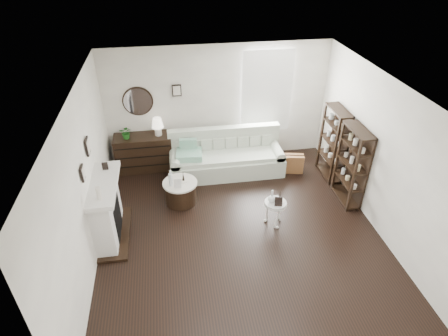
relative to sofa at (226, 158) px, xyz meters
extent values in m
plane|color=black|center=(-0.07, -2.08, -0.32)|extent=(5.50, 5.50, 0.00)
plane|color=white|center=(-0.07, -2.08, 2.38)|extent=(5.50, 5.50, 0.00)
plane|color=white|center=(-0.07, 0.67, 1.03)|extent=(5.00, 0.00, 5.00)
plane|color=white|center=(-0.07, -4.83, 1.03)|extent=(5.00, 0.00, 5.00)
plane|color=white|center=(-2.57, -2.08, 1.03)|extent=(0.00, 5.50, 5.50)
plane|color=white|center=(2.43, -2.08, 1.03)|extent=(0.00, 5.50, 5.50)
cube|color=white|center=(1.03, 0.65, 1.28)|extent=(1.00, 0.02, 1.80)
cube|color=white|center=(1.03, 0.59, 1.28)|extent=(1.15, 0.02, 1.90)
cylinder|color=silver|center=(-1.82, 0.64, 1.23)|extent=(0.60, 0.03, 0.60)
cube|color=black|center=(-0.97, 0.64, 1.43)|extent=(0.20, 0.03, 0.26)
cube|color=silver|center=(-2.40, -1.78, 0.23)|extent=(0.34, 1.20, 1.10)
cube|color=black|center=(-2.37, -1.78, 0.08)|extent=(0.30, 0.65, 0.70)
cube|color=silver|center=(-2.35, -1.78, 0.80)|extent=(0.44, 1.35, 0.08)
cube|color=black|center=(-2.32, -1.78, -0.30)|extent=(0.50, 1.40, 0.05)
cylinder|color=beige|center=(-2.35, -2.23, 0.95)|extent=(0.08, 0.08, 0.22)
cube|color=black|center=(-2.35, -1.38, 0.91)|extent=(0.10, 0.03, 0.14)
cube|color=black|center=(-2.54, -2.13, 1.28)|extent=(0.03, 0.18, 0.24)
cube|color=black|center=(-2.54, -1.48, 1.38)|extent=(0.03, 0.22, 0.28)
cube|color=black|center=(2.26, -0.53, 0.48)|extent=(0.30, 0.80, 1.60)
cylinder|color=beige|center=(2.24, -0.78, 0.20)|extent=(0.08, 0.08, 0.11)
cylinder|color=beige|center=(2.24, -0.53, 0.20)|extent=(0.08, 0.08, 0.11)
cylinder|color=beige|center=(2.24, -0.28, 0.20)|extent=(0.08, 0.08, 0.11)
cylinder|color=beige|center=(2.24, -0.78, 0.60)|extent=(0.08, 0.08, 0.11)
cylinder|color=beige|center=(2.24, -0.53, 0.60)|extent=(0.08, 0.08, 0.11)
cylinder|color=beige|center=(2.24, -0.28, 0.60)|extent=(0.08, 0.08, 0.11)
cylinder|color=beige|center=(2.24, -0.78, 1.00)|extent=(0.08, 0.08, 0.11)
cylinder|color=beige|center=(2.24, -0.53, 1.00)|extent=(0.08, 0.08, 0.11)
cylinder|color=beige|center=(2.24, -0.28, 1.00)|extent=(0.08, 0.08, 0.11)
cube|color=black|center=(2.26, -1.43, 0.48)|extent=(0.30, 0.80, 1.60)
cylinder|color=beige|center=(2.24, -1.68, 0.20)|extent=(0.08, 0.08, 0.11)
cylinder|color=beige|center=(2.24, -1.43, 0.20)|extent=(0.08, 0.08, 0.11)
cylinder|color=beige|center=(2.24, -1.18, 0.20)|extent=(0.08, 0.08, 0.11)
cylinder|color=beige|center=(2.24, -1.68, 0.60)|extent=(0.08, 0.08, 0.11)
cylinder|color=beige|center=(2.24, -1.43, 0.60)|extent=(0.08, 0.08, 0.11)
cylinder|color=beige|center=(2.24, -1.18, 0.60)|extent=(0.08, 0.08, 0.11)
cylinder|color=beige|center=(2.24, -1.68, 1.00)|extent=(0.08, 0.08, 0.11)
cylinder|color=beige|center=(2.24, -1.43, 1.00)|extent=(0.08, 0.08, 0.11)
cylinder|color=beige|center=(2.24, -1.18, 1.00)|extent=(0.08, 0.08, 0.11)
cube|color=#A5B09D|center=(0.00, -0.08, -0.12)|extent=(2.52, 0.87, 0.41)
cube|color=#A5B09D|center=(0.00, -0.11, 0.13)|extent=(2.18, 0.70, 0.10)
cube|color=#A5B09D|center=(0.00, 0.26, 0.27)|extent=(2.52, 0.19, 0.77)
cube|color=#A5B09D|center=(-1.14, -0.08, -0.07)|extent=(0.21, 0.82, 0.50)
cube|color=#A5B09D|center=(1.14, -0.08, -0.07)|extent=(0.21, 0.82, 0.50)
cube|color=#227D56|center=(-0.82, -0.13, 0.25)|extent=(0.59, 0.50, 0.14)
cube|color=brown|center=(1.41, -0.26, -0.11)|extent=(0.67, 0.34, 0.43)
cube|color=black|center=(-1.81, 0.39, 0.09)|extent=(1.25, 0.52, 0.84)
cube|color=black|center=(-1.81, 0.12, -0.09)|extent=(1.20, 0.01, 0.02)
cube|color=black|center=(-1.81, 0.12, 0.14)|extent=(1.20, 0.01, 0.02)
cube|color=black|center=(-1.81, 0.12, 0.37)|extent=(1.20, 0.01, 0.01)
imported|color=#1A5819|center=(-2.13, 0.34, 0.66)|extent=(0.30, 0.27, 0.29)
cylinder|color=black|center=(-1.08, -0.99, -0.10)|extent=(0.63, 0.63, 0.44)
cylinder|color=beige|center=(-1.08, -0.99, 0.13)|extent=(0.69, 0.69, 0.04)
cylinder|color=silver|center=(0.61, -1.92, 0.16)|extent=(0.40, 0.40, 0.03)
cylinder|color=silver|center=(0.61, -1.92, 0.12)|extent=(0.41, 0.41, 0.02)
cylinder|color=silver|center=(0.61, -1.92, -0.09)|extent=(0.03, 0.03, 0.47)
cylinder|color=silver|center=(-1.25, -1.07, 0.32)|extent=(0.08, 0.08, 0.33)
cube|color=silver|center=(-1.13, -1.17, 0.25)|extent=(0.15, 0.07, 0.19)
cube|color=black|center=(0.63, -2.03, 0.27)|extent=(0.15, 0.08, 0.18)
camera|label=1|loc=(-1.17, -7.09, 4.41)|focal=30.00mm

